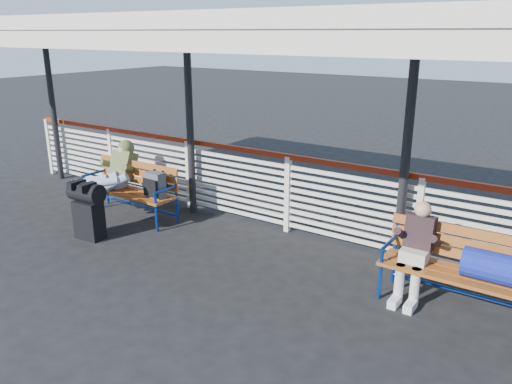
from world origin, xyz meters
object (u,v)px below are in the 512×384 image
Objects in this scene: companion_person at (415,250)px; traveler_man at (108,178)px; luggage_stack at (88,208)px; bench_right at (477,265)px; bench_left at (138,184)px.

traveler_man is at bearing -176.75° from companion_person.
companion_person is at bearing 6.93° from luggage_stack.
traveler_man reaches higher than bench_right.
bench_left is 1.57× the size of companion_person.
bench_right is 0.67m from companion_person.
luggage_stack is at bearing -87.69° from bench_left.
traveler_man is (-0.30, -0.35, 0.15)m from bench_left.
companion_person is at bearing 3.25° from traveler_man.
bench_right is (5.28, -0.06, 0.01)m from bench_left.
luggage_stack is 0.81m from traveler_man.
luggage_stack is 0.49× the size of bench_left.
companion_person reaches higher than bench_right.
companion_person reaches higher than bench_left.
companion_person is (-0.67, -0.01, 0.01)m from bench_right.
bench_left is at bearing 179.34° from bench_right.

